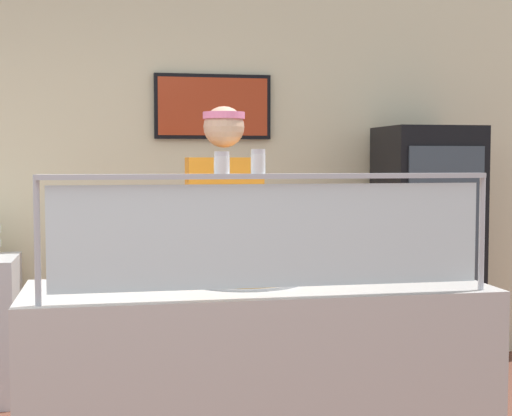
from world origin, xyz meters
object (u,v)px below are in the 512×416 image
parmesan_shaker (222,164)px  pizza_tray (245,278)px  pepper_flake_shaker (258,163)px  drink_fridge (426,250)px  worker_figure (225,254)px  pizza_server (250,274)px

parmesan_shaker → pizza_tray: bearing=67.1°
parmesan_shaker → pepper_flake_shaker: (0.14, -0.00, 0.00)m
pizza_tray → drink_fridge: 2.29m
worker_figure → pepper_flake_shaker: bearing=-91.0°
pizza_server → pepper_flake_shaker: bearing=-111.5°
worker_figure → drink_fridge: (1.58, 1.09, -0.15)m
pizza_tray → drink_fridge: size_ratio=0.30×
pepper_flake_shaker → drink_fridge: (1.60, 2.04, -0.62)m
pepper_flake_shaker → drink_fridge: drink_fridge is taller
pepper_flake_shaker → parmesan_shaker: bearing=180.0°
drink_fridge → pepper_flake_shaker: bearing=-128.0°
parmesan_shaker → drink_fridge: 2.75m
worker_figure → parmesan_shaker: bearing=-99.4°
pizza_tray → worker_figure: (-0.00, 0.57, 0.04)m
parmesan_shaker → drink_fridge: (1.74, 2.04, -0.62)m
pepper_flake_shaker → drink_fridge: 2.66m
pepper_flake_shaker → worker_figure: size_ratio=0.05×
worker_figure → drink_fridge: size_ratio=1.03×
parmesan_shaker → worker_figure: (0.16, 0.95, -0.47)m
pizza_server → worker_figure: (-0.02, 0.59, 0.02)m
pizza_server → parmesan_shaker: 0.63m
pizza_tray → parmesan_shaker: (-0.16, -0.38, 0.51)m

